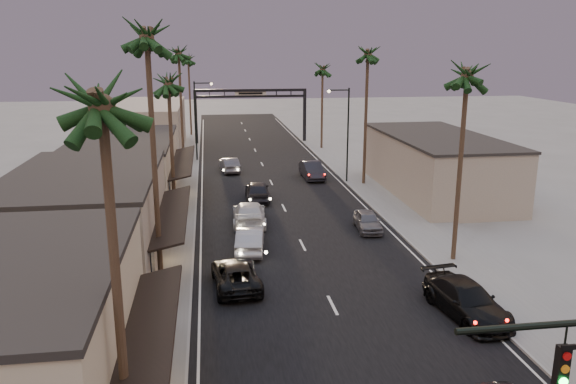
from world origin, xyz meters
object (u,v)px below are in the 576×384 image
object	(u,v)px
palm_far	(188,56)
curbside_black	(466,300)
arch	(251,102)
streetlight_right	(345,127)
palm_lc	(168,77)
palm_ra	(468,68)
palm_la	(101,90)
palm_rc	(323,66)
palm_ld	(178,50)
streetlight_left	(198,114)
palm_lb	(146,29)
oncoming_pickup	(236,275)
palm_rb	(368,50)
oncoming_silver	(250,239)

from	to	relation	value
palm_far	curbside_black	size ratio (longest dim) A/B	2.37
arch	streetlight_right	bearing A→B (deg)	-74.53
curbside_black	palm_lc	bearing A→B (deg)	120.19
palm_ra	palm_far	distance (m)	56.58
arch	palm_la	distance (m)	61.88
curbside_black	streetlight_right	bearing A→B (deg)	80.75
palm_lc	palm_rc	size ratio (longest dim) A/B	1.00
arch	palm_ld	bearing A→B (deg)	-119.83
palm_lc	streetlight_left	bearing A→B (deg)	85.63
streetlight_right	palm_lb	bearing A→B (deg)	-124.01
palm_far	oncoming_pickup	world-z (taller)	palm_far
arch	palm_far	bearing A→B (deg)	136.05
palm_lb	palm_rb	world-z (taller)	palm_lb
palm_lc	palm_ra	xyz separation A→B (m)	(17.20, -12.00, 0.97)
palm_lb	palm_rb	size ratio (longest dim) A/B	1.07
oncoming_pickup	palm_rb	bearing A→B (deg)	-125.26
palm_ld	palm_ra	xyz separation A→B (m)	(17.20, -31.00, -0.97)
arch	streetlight_left	distance (m)	13.85
palm_rc	palm_rb	bearing A→B (deg)	-90.00
palm_rb	oncoming_pickup	world-z (taller)	palm_rb
arch	palm_far	world-z (taller)	palm_far
palm_lb	palm_ld	xyz separation A→B (m)	(0.00, 33.00, -0.97)
palm_rb	curbside_black	world-z (taller)	palm_rb
palm_ra	oncoming_silver	distance (m)	16.47
streetlight_left	palm_la	xyz separation A→B (m)	(-1.68, -49.00, 6.11)
palm_ra	palm_ld	bearing A→B (deg)	119.02
oncoming_silver	palm_la	bearing A→B (deg)	81.51
arch	palm_lb	distance (m)	49.39
palm_lc	oncoming_silver	size ratio (longest dim) A/B	2.56
streetlight_right	curbside_black	world-z (taller)	streetlight_right
palm_far	palm_lc	bearing A→B (deg)	-90.41
palm_rc	oncoming_silver	distance (m)	39.69
streetlight_left	palm_far	world-z (taller)	palm_far
palm_la	palm_lc	world-z (taller)	palm_la
streetlight_right	palm_ld	xyz separation A→B (m)	(-15.52, 10.00, 7.09)
oncoming_pickup	oncoming_silver	bearing A→B (deg)	-106.52
palm_lb	oncoming_pickup	world-z (taller)	palm_lb
streetlight_right	palm_ra	distance (m)	21.94
streetlight_left	palm_ra	size ratio (longest dim) A/B	0.68
streetlight_right	palm_rb	xyz separation A→B (m)	(1.68, -1.00, 7.09)
palm_lc	palm_far	size ratio (longest dim) A/B	0.92
palm_ra	curbside_black	world-z (taller)	palm_ra
streetlight_left	curbside_black	bearing A→B (deg)	-72.39
streetlight_right	palm_lc	bearing A→B (deg)	-149.89
streetlight_left	palm_ra	distance (m)	37.87
palm_ra	palm_rc	world-z (taller)	palm_ra
palm_lb	palm_ld	size ratio (longest dim) A/B	1.07
oncoming_pickup	curbside_black	bearing A→B (deg)	151.12
palm_rc	streetlight_left	bearing A→B (deg)	-158.86
arch	palm_lc	bearing A→B (deg)	-104.20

